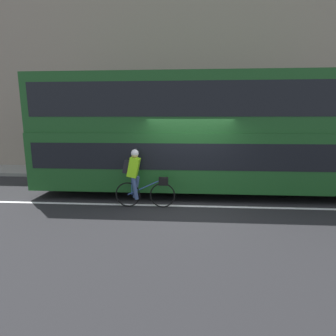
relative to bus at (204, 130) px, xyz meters
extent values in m
plane|color=#232326|center=(-0.46, -1.57, -2.13)|extent=(80.00, 80.00, 0.00)
cube|color=silver|center=(-0.46, -1.52, -2.13)|extent=(50.00, 0.14, 0.01)
cube|color=gray|center=(-0.46, 2.97, -2.06)|extent=(60.00, 2.04, 0.15)
cube|color=gray|center=(-0.46, 4.14, 2.52)|extent=(60.00, 0.30, 9.30)
cylinder|color=black|center=(3.39, 0.00, -1.63)|extent=(1.00, 0.30, 1.00)
cylinder|color=black|center=(-3.39, 0.00, -1.63)|extent=(1.00, 0.30, 1.00)
cube|color=#194C1E|center=(0.00, 0.00, -0.94)|extent=(10.94, 2.50, 1.79)
cube|color=black|center=(0.00, 0.00, -0.72)|extent=(10.50, 2.52, 0.79)
cube|color=#194C1E|center=(0.00, 0.00, 0.84)|extent=(10.94, 2.40, 1.76)
cube|color=black|center=(0.00, 0.00, 0.92)|extent=(10.50, 2.42, 0.99)
torus|color=black|center=(-1.23, -1.68, -1.77)|extent=(0.72, 0.04, 0.72)
torus|color=black|center=(-2.23, -1.68, -1.77)|extent=(0.72, 0.04, 0.72)
cylinder|color=#2D4C8C|center=(-1.73, -1.68, -1.54)|extent=(1.01, 0.03, 0.49)
cylinder|color=#2D4C8C|center=(-2.11, -1.68, -1.50)|extent=(0.03, 0.03, 0.53)
cube|color=black|center=(-1.20, -1.68, -1.36)|extent=(0.26, 0.16, 0.22)
cube|color=#8CE019|center=(-2.04, -1.68, -0.97)|extent=(0.37, 0.32, 0.58)
cube|color=black|center=(-2.24, -1.68, -0.95)|extent=(0.21, 0.26, 0.38)
cylinder|color=#384C7A|center=(-2.00, -1.59, -1.56)|extent=(0.22, 0.11, 0.65)
cylinder|color=#384C7A|center=(-2.00, -1.77, -1.56)|extent=(0.20, 0.11, 0.65)
sphere|color=tan|center=(-2.00, -1.68, -0.61)|extent=(0.19, 0.19, 0.19)
sphere|color=silver|center=(-2.00, -1.68, -0.57)|extent=(0.21, 0.21, 0.21)
cylinder|color=#194C23|center=(2.06, 2.87, -1.49)|extent=(0.50, 0.50, 0.99)
cylinder|color=#59595B|center=(4.56, 2.87, -0.85)|extent=(0.07, 0.07, 2.27)
cube|color=white|center=(4.56, 2.83, 0.06)|extent=(0.36, 0.02, 0.36)
camera|label=1|loc=(-0.58, -8.83, 0.37)|focal=28.00mm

